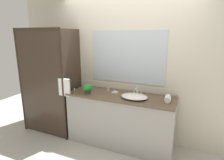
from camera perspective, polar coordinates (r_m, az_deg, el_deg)
The scene contains 12 objects.
ground_plane at distance 3.51m, azimuth 2.37°, elevation -18.77°, with size 8.00×8.00×0.00m, color #B7B2A8.
wall_back_with_mirror at distance 3.33m, azimuth 4.72°, elevation 3.64°, with size 4.40×0.06×2.60m.
vanity_cabinet at distance 3.30m, azimuth 2.52°, elevation -12.09°, with size 1.80×0.58×0.90m.
shower_enclosure at distance 3.57m, azimuth -18.07°, elevation -0.83°, with size 1.20×0.59×2.00m.
sink_basin at distance 2.99m, azimuth 6.83°, elevation -5.02°, with size 0.42×0.32×0.07m, color white.
faucet at distance 3.13m, azimuth 7.68°, elevation -3.87°, with size 0.17×0.14×0.14m.
potted_plant at distance 3.22m, azimuth -7.48°, elevation -2.53°, with size 0.16×0.16×0.16m.
soap_dish at distance 3.25m, azimuth 0.89°, elevation -3.69°, with size 0.10×0.07×0.04m.
amenity_bottle_shampoo at distance 3.29m, azimuth -11.35°, elevation -3.27°, with size 0.03×0.03×0.08m.
amenity_bottle_lotion at distance 3.34m, azimuth -1.13°, elevation -2.69°, with size 0.03×0.03×0.09m.
amenity_bottle_body_wash at distance 3.43m, azimuth -6.60°, elevation -2.40°, with size 0.03×0.03×0.08m.
rolled_towel_near_edge at distance 2.96m, azimuth 16.65°, elevation -5.47°, with size 0.09×0.09×0.18m, color white.
Camera 1 is at (1.04, -2.76, 1.90)m, focal length 29.96 mm.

